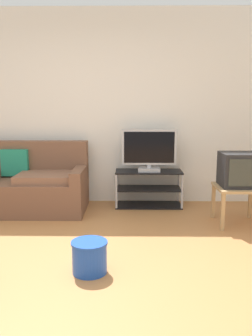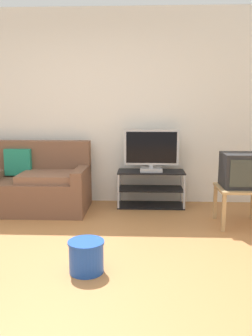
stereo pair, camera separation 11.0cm
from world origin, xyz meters
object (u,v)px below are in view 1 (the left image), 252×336
object	(u,v)px
flat_tv	(149,151)
side_table	(238,192)
cleaning_bucket	(90,256)
tv_stand	(149,188)
couch	(10,185)
crt_tv	(239,170)

from	to	relation	value
flat_tv	side_table	size ratio (longest dim) A/B	1.43
side_table	cleaning_bucket	xyz separation A→B (m)	(-1.60, -1.26, -0.24)
flat_tv	cleaning_bucket	size ratio (longest dim) A/B	2.41
tv_stand	cleaning_bucket	size ratio (longest dim) A/B	2.98
side_table	cleaning_bucket	size ratio (longest dim) A/B	1.68
couch	flat_tv	distance (m)	1.91
side_table	couch	bearing A→B (deg)	169.25
couch	side_table	world-z (taller)	couch
tv_stand	crt_tv	world-z (taller)	crt_tv
couch	tv_stand	size ratio (longest dim) A/B	2.20
couch	flat_tv	world-z (taller)	flat_tv
crt_tv	cleaning_bucket	distance (m)	2.10
cleaning_bucket	couch	bearing A→B (deg)	125.02
flat_tv	tv_stand	bearing A→B (deg)	90.00
crt_tv	tv_stand	bearing A→B (deg)	143.85
couch	cleaning_bucket	world-z (taller)	couch
couch	cleaning_bucket	distance (m)	2.20
tv_stand	side_table	distance (m)	1.26
tv_stand	flat_tv	distance (m)	0.53
couch	flat_tv	xyz separation A→B (m)	(1.85, 0.19, 0.44)
tv_stand	side_table	xyz separation A→B (m)	(1.01, -0.75, 0.13)
side_table	cleaning_bucket	bearing A→B (deg)	-141.88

